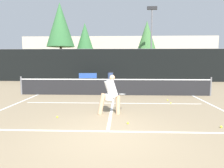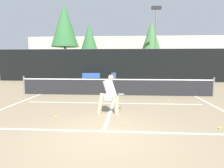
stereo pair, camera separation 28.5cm
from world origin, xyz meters
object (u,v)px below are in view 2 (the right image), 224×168
Objects in this scene: player_practicing at (109,93)px; courtside_bench at (91,77)px; parked_car at (77,74)px; trash_bin at (114,77)px.

player_practicing is 10.89m from courtside_bench.
parked_car is (-2.27, 3.68, 0.09)m from courtside_bench.
player_practicing is at bearing -83.76° from courtside_bench.
trash_bin is (-0.53, 10.53, -0.31)m from player_practicing.
player_practicing is 1.54× the size of trash_bin.
parked_car is at bearing 114.16° from courtside_bench.
parked_car is (-4.33, 3.73, 0.07)m from trash_bin.
trash_bin reaches higher than courtside_bench.
trash_bin is at bearing -40.76° from parked_car.
player_practicing is 0.34× the size of parked_car.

